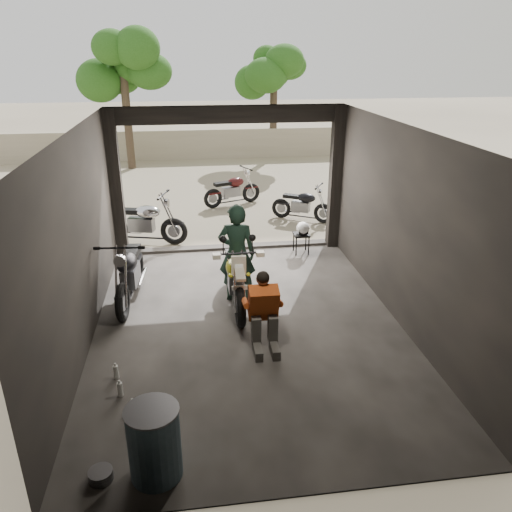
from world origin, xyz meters
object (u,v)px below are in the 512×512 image
object	(u,v)px
left_bike	(129,268)
stool	(301,237)
outside_bike_b	(232,187)
mechanic	(264,315)
sign_post	(350,179)
helmet	(303,228)
oil_drum	(154,444)
rider	(237,254)
outside_bike_a	(143,218)
main_bike	(235,273)
outside_bike_c	(302,202)

from	to	relation	value
left_bike	stool	distance (m)	3.99
outside_bike_b	mechanic	distance (m)	7.71
left_bike	outside_bike_b	xyz separation A→B (m)	(2.40, 5.79, -0.09)
outside_bike_b	sign_post	world-z (taller)	sign_post
helmet	oil_drum	distance (m)	6.67
rider	helmet	world-z (taller)	rider
outside_bike_b	sign_post	size ratio (longest dim) A/B	0.73
outside_bike_a	oil_drum	size ratio (longest dim) A/B	2.11
outside_bike_a	outside_bike_b	xyz separation A→B (m)	(2.35, 2.85, -0.08)
rider	mechanic	bearing A→B (deg)	110.00
main_bike	stool	size ratio (longest dim) A/B	4.05
rider	oil_drum	world-z (taller)	rider
oil_drum	sign_post	size ratio (longest dim) A/B	0.39
oil_drum	sign_post	xyz separation A→B (m)	(4.25, 6.86, 1.02)
helmet	sign_post	distance (m)	1.77
mechanic	outside_bike_b	bearing A→B (deg)	88.90
outside_bike_b	mechanic	bearing A→B (deg)	155.75
mechanic	stool	xyz separation A→B (m)	(1.41, 3.71, -0.19)
rider	oil_drum	xyz separation A→B (m)	(-1.28, -3.96, -0.48)
left_bike	outside_bike_c	bearing A→B (deg)	50.05
outside_bike_b	outside_bike_c	size ratio (longest dim) A/B	1.07
rider	stool	bearing A→B (deg)	-117.14
outside_bike_a	helmet	distance (m)	3.73
outside_bike_c	outside_bike_a	bearing A→B (deg)	136.63
sign_post	helmet	bearing A→B (deg)	-160.33
oil_drum	rider	bearing A→B (deg)	72.08
stool	sign_post	size ratio (longest dim) A/B	0.22
helmet	rider	bearing A→B (deg)	-143.12
helmet	oil_drum	world-z (taller)	oil_drum
outside_bike_b	oil_drum	distance (m)	10.15
mechanic	sign_post	size ratio (longest dim) A/B	0.54
mechanic	helmet	bearing A→B (deg)	69.49
left_bike	helmet	xyz separation A→B (m)	(3.59, 1.77, -0.02)
outside_bike_b	oil_drum	xyz separation A→B (m)	(-1.76, -10.00, -0.11)
outside_bike_b	helmet	xyz separation A→B (m)	(1.19, -4.02, 0.07)
outside_bike_b	stool	bearing A→B (deg)	173.79
outside_bike_a	oil_drum	world-z (taller)	outside_bike_a
stool	sign_post	bearing A→B (deg)	33.00
main_bike	stool	distance (m)	2.86
outside_bike_c	stool	size ratio (longest dim) A/B	3.16
outside_bike_c	rider	bearing A→B (deg)	-176.02
outside_bike_a	stool	distance (m)	3.71
mechanic	helmet	world-z (taller)	mechanic
main_bike	sign_post	bearing A→B (deg)	45.61
outside_bike_c	rider	distance (m)	4.89
main_bike	left_bike	bearing A→B (deg)	164.82
left_bike	rider	xyz separation A→B (m)	(1.92, -0.25, 0.28)
helmet	outside_bike_c	bearing A→B (deg)	63.82
stool	helmet	size ratio (longest dim) A/B	1.53
left_bike	rider	bearing A→B (deg)	-2.32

